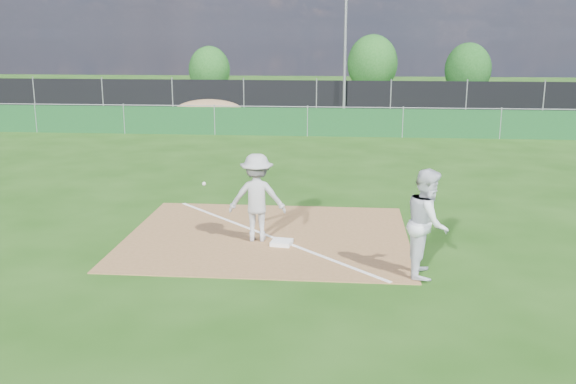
% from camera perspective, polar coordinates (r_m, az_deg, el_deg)
% --- Properties ---
extents(ground, '(90.00, 90.00, 0.00)m').
position_cam_1_polar(ground, '(22.54, 0.95, 3.03)').
color(ground, '#1A420E').
rests_on(ground, ground).
extents(infield_dirt, '(6.00, 5.00, 0.02)m').
position_cam_1_polar(infield_dirt, '(13.84, -1.83, -3.94)').
color(infield_dirt, brown).
rests_on(infield_dirt, ground).
extents(foul_line, '(5.01, 5.01, 0.01)m').
position_cam_1_polar(foul_line, '(13.84, -1.83, -3.88)').
color(foul_line, white).
rests_on(foul_line, infield_dirt).
extents(green_fence, '(44.00, 0.05, 1.20)m').
position_cam_1_polar(green_fence, '(27.37, 1.74, 6.23)').
color(green_fence, '#103D1A').
rests_on(green_fence, ground).
extents(dirt_mound, '(3.38, 2.60, 1.17)m').
position_cam_1_polar(dirt_mound, '(31.50, -7.05, 7.11)').
color(dirt_mound, olive).
rests_on(dirt_mound, ground).
extents(black_fence, '(46.00, 0.04, 1.80)m').
position_cam_1_polar(black_fence, '(35.28, 2.55, 8.43)').
color(black_fence, black).
rests_on(black_fence, ground).
extents(parking_lot, '(46.00, 9.00, 0.01)m').
position_cam_1_polar(parking_lot, '(40.34, 2.88, 7.83)').
color(parking_lot, black).
rests_on(parking_lot, ground).
extents(light_pole, '(0.16, 0.16, 8.00)m').
position_cam_1_polar(light_pole, '(34.78, 5.12, 13.43)').
color(light_pole, slate).
rests_on(light_pole, ground).
extents(first_base, '(0.46, 0.46, 0.09)m').
position_cam_1_polar(first_base, '(13.26, -0.57, -4.51)').
color(first_base, white).
rests_on(first_base, infield_dirt).
extents(play_at_first, '(1.77, 0.75, 1.84)m').
position_cam_1_polar(play_at_first, '(13.32, -2.77, -0.49)').
color(play_at_first, '#AEAEB0').
rests_on(play_at_first, infield_dirt).
extents(runner, '(0.83, 1.02, 1.96)m').
position_cam_1_polar(runner, '(11.69, 12.29, -2.69)').
color(runner, silver).
rests_on(runner, ground).
extents(car_left, '(4.67, 3.12, 1.48)m').
position_cam_1_polar(car_left, '(40.60, -6.04, 8.87)').
color(car_left, '#929399').
rests_on(car_left, parking_lot).
extents(car_mid, '(4.49, 1.92, 1.44)m').
position_cam_1_polar(car_mid, '(39.41, 3.85, 8.74)').
color(car_mid, black).
rests_on(car_mid, parking_lot).
extents(car_right, '(4.57, 1.94, 1.31)m').
position_cam_1_polar(car_right, '(38.82, 8.37, 8.45)').
color(car_right, black).
rests_on(car_right, parking_lot).
extents(tree_left, '(2.89, 2.89, 3.43)m').
position_cam_1_polar(tree_left, '(46.33, -7.00, 10.72)').
color(tree_left, '#382316').
rests_on(tree_left, ground).
extents(tree_mid, '(3.56, 3.56, 4.22)m').
position_cam_1_polar(tree_mid, '(46.99, 7.51, 11.24)').
color(tree_mid, '#382316').
rests_on(tree_mid, ground).
extents(tree_right, '(3.11, 3.11, 3.69)m').
position_cam_1_polar(tree_right, '(45.95, 15.70, 10.45)').
color(tree_right, '#382316').
rests_on(tree_right, ground).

